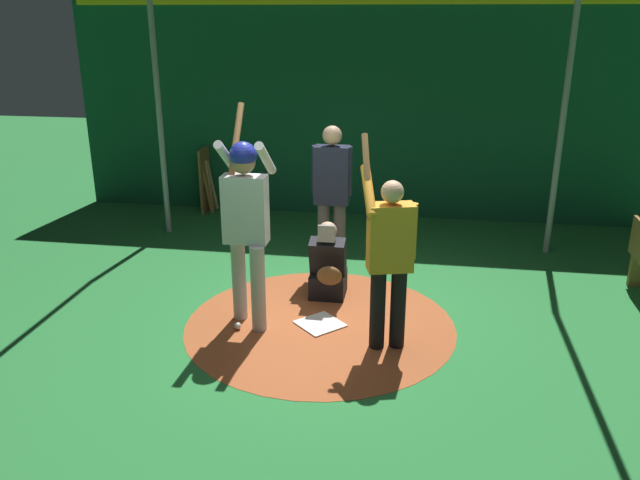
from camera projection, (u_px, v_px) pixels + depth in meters
ground_plane at (320, 325)px, 6.69m from camera, size 25.16×25.16×0.00m
dirt_circle at (320, 324)px, 6.69m from camera, size 2.84×2.84×0.01m
home_plate at (320, 324)px, 6.69m from camera, size 0.59×0.59×0.01m
batter at (246, 215)px, 6.33m from camera, size 0.68×0.49×2.25m
catcher at (328, 268)px, 7.23m from camera, size 0.58×0.40×0.92m
umpire at (332, 191)px, 7.73m from camera, size 0.23×0.49×1.85m
visitor at (389, 254)px, 5.94m from camera, size 0.55×0.57×2.05m
back_wall at (361, 105)px, 9.85m from camera, size 0.22×9.16×3.46m
cage_frame at (320, 104)px, 5.91m from camera, size 5.34×5.53×3.38m
bat_rack at (208, 181)px, 10.42m from camera, size 0.58×0.21×1.05m
baseball_0 at (238, 326)px, 6.57m from camera, size 0.07×0.07×0.07m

